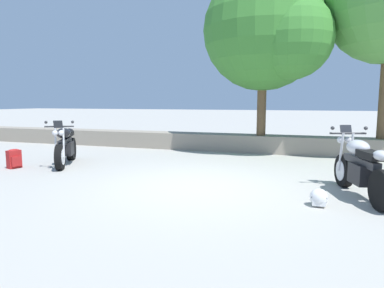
{
  "coord_description": "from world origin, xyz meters",
  "views": [
    {
      "loc": [
        1.87,
        -6.04,
        1.61
      ],
      "look_at": [
        -0.57,
        1.2,
        0.65
      ],
      "focal_mm": 31.5,
      "sensor_mm": 36.0,
      "label": 1
    }
  ],
  "objects_px": {
    "motorcycle_silver_centre": "(361,169)",
    "rider_backpack": "(14,158)",
    "motorcycle_black_near_left": "(65,146)",
    "rider_helmet": "(319,198)",
    "leafy_tree_far_left": "(269,32)"
  },
  "relations": [
    {
      "from": "motorcycle_silver_centre",
      "to": "rider_backpack",
      "type": "bearing_deg",
      "value": 179.49
    },
    {
      "from": "motorcycle_black_near_left",
      "to": "rider_helmet",
      "type": "relative_size",
      "value": 6.74
    },
    {
      "from": "motorcycle_silver_centre",
      "to": "rider_helmet",
      "type": "height_order",
      "value": "motorcycle_silver_centre"
    },
    {
      "from": "motorcycle_black_near_left",
      "to": "rider_backpack",
      "type": "relative_size",
      "value": 4.02
    },
    {
      "from": "rider_backpack",
      "to": "rider_helmet",
      "type": "relative_size",
      "value": 1.68
    },
    {
      "from": "rider_helmet",
      "to": "leafy_tree_far_left",
      "type": "relative_size",
      "value": 0.06
    },
    {
      "from": "motorcycle_silver_centre",
      "to": "leafy_tree_far_left",
      "type": "bearing_deg",
      "value": 115.15
    },
    {
      "from": "motorcycle_black_near_left",
      "to": "leafy_tree_far_left",
      "type": "xyz_separation_m",
      "value": [
        4.66,
        3.56,
        3.21
      ]
    },
    {
      "from": "motorcycle_black_near_left",
      "to": "rider_helmet",
      "type": "distance_m",
      "value": 6.28
    },
    {
      "from": "rider_backpack",
      "to": "leafy_tree_far_left",
      "type": "bearing_deg",
      "value": 38.02
    },
    {
      "from": "rider_helmet",
      "to": "leafy_tree_far_left",
      "type": "height_order",
      "value": "leafy_tree_far_left"
    },
    {
      "from": "motorcycle_silver_centre",
      "to": "leafy_tree_far_left",
      "type": "distance_m",
      "value": 5.83
    },
    {
      "from": "rider_backpack",
      "to": "motorcycle_black_near_left",
      "type": "bearing_deg",
      "value": 41.2
    },
    {
      "from": "motorcycle_silver_centre",
      "to": "rider_backpack",
      "type": "xyz_separation_m",
      "value": [
        -7.62,
        0.07,
        -0.24
      ]
    },
    {
      "from": "rider_backpack",
      "to": "rider_helmet",
      "type": "xyz_separation_m",
      "value": [
        6.94,
        -0.86,
        -0.11
      ]
    }
  ]
}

